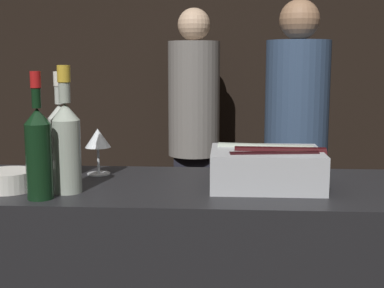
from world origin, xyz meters
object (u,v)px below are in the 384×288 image
Objects in this scene: red_wine_bottle_burgundy at (39,149)px; person_in_hoodie at (296,145)px; bowl_white at (8,180)px; rose_wine_bottle at (66,142)px; white_wine_bottle at (60,137)px; wine_glass at (98,140)px; person_blond_tee at (194,128)px; ice_bin_with_bottles at (268,165)px.

person_in_hoodie is at bearing 59.49° from red_wine_bottle_burgundy.
red_wine_bottle_burgundy reaches higher than bowl_white.
bowl_white is at bearing 175.04° from rose_wine_bottle.
white_wine_bottle is 0.19× the size of person_in_hoodie.
red_wine_bottle_burgundy reaches higher than white_wine_bottle.
person_blond_tee is (0.21, 1.79, -0.19)m from wine_glass.
person_in_hoodie is (0.88, 1.49, -0.22)m from red_wine_bottle_burgundy.
bowl_white is 0.46× the size of white_wine_bottle.
ice_bin_with_bottles is 0.19× the size of person_blond_tee.
person_blond_tee is (-0.59, 0.62, 0.01)m from person_in_hoodie.
white_wine_bottle is 0.19× the size of person_blond_tee.
ice_bin_with_bottles is at bearing 6.81° from bowl_white.
red_wine_bottle_burgundy is (-0.63, -0.18, 0.07)m from ice_bin_with_bottles.
red_wine_bottle_burgundy is (0.13, -0.09, 0.11)m from bowl_white.
wine_glass is (-0.54, 0.14, 0.05)m from ice_bin_with_bottles.
red_wine_bottle_burgundy is at bearing -163.98° from ice_bin_with_bottles.
rose_wine_bottle is 0.09m from red_wine_bottle_burgundy.
person_blond_tee reaches higher than white_wine_bottle.
rose_wine_bottle is (0.18, -0.02, 0.11)m from bowl_white.
person_blond_tee is (0.42, 2.02, -0.10)m from bowl_white.
red_wine_bottle_burgundy is (-0.08, -0.32, 0.02)m from wine_glass.
white_wine_bottle is at bearing 95.35° from red_wine_bottle_burgundy.
white_wine_bottle is 1.87m from person_blond_tee.
white_wine_bottle is (0.10, 0.18, 0.10)m from bowl_white.
bowl_white is at bearing -119.26° from white_wine_bottle.
white_wine_bottle is at bearing -40.03° from person_in_hoodie.
person_in_hoodie is 0.85m from person_blond_tee.
person_in_hoodie reaches higher than wine_glass.
wine_glass is 0.42× the size of rose_wine_bottle.
ice_bin_with_bottles is 1.96m from person_blond_tee.
person_blond_tee is (0.32, 1.84, -0.20)m from white_wine_bottle.
bowl_white is 0.45× the size of red_wine_bottle_burgundy.
person_in_hoodie is at bearing 53.47° from white_wine_bottle.
bowl_white is 0.09× the size of person_blond_tee.
person_blond_tee reaches higher than person_in_hoodie.
ice_bin_with_bottles is 0.98× the size of red_wine_bottle_burgundy.
person_in_hoodie reaches higher than bowl_white.
ice_bin_with_bottles is 0.76m from bowl_white.
person_in_hoodie is 0.99× the size of person_blond_tee.
bowl_white is at bearing 144.67° from red_wine_bottle_burgundy.
wine_glass is at bearing -128.95° from person_blond_tee.
person_blond_tee is at bearing 99.84° from ice_bin_with_bottles.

